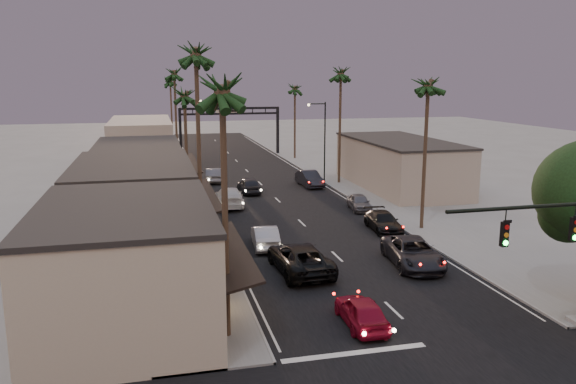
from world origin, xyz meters
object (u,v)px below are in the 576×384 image
palm_ra (429,80)px  palm_rc (295,86)px  palm_lb (196,49)px  arch (230,119)px  streetlight_right (322,135)px  streetlight_left (189,128)px  palm_la (222,82)px  palm_rb (341,70)px  palm_lc (184,91)px  curbside_near (413,252)px  palm_far (170,79)px  curbside_black (383,222)px  palm_ld (174,71)px  oncoming_pickup (300,258)px  oncoming_red (361,311)px  oncoming_silver (265,236)px

palm_ra → palm_rc: (0.00, 40.00, -0.97)m
palm_lb → palm_ra: palm_lb is taller
arch → streetlight_right: size_ratio=1.69×
streetlight_left → palm_la: palm_la is taller
palm_rb → palm_la: bearing=-116.2°
palm_lb → palm_lc: palm_lb is taller
streetlight_right → curbside_near: streetlight_right is taller
streetlight_right → palm_far: 36.85m
streetlight_left → palm_far: bearing=93.9°
palm_rc → palm_far: bearing=140.4°
palm_lc → curbside_black: palm_lc is taller
palm_ld → curbside_black: size_ratio=2.87×
streetlight_left → palm_rc: (15.52, 6.00, 5.14)m
oncoming_pickup → curbside_black: 11.52m
palm_ld → curbside_black: bearing=-65.3°
palm_ld → palm_rb: size_ratio=1.00×
palm_ld → palm_rb: 20.42m
palm_rb → palm_lb: bearing=-128.0°
oncoming_red → oncoming_pickup: oncoming_pickup is taller
streetlight_right → oncoming_silver: 25.74m
streetlight_right → oncoming_pickup: size_ratio=1.42×
oncoming_pickup → curbside_near: size_ratio=1.04×
arch → palm_rc: palm_rc is taller
palm_far → oncoming_red: (6.06, -69.26, -10.72)m
palm_rb → streetlight_right: bearing=149.2°
arch → palm_rb: 28.24m
palm_ld → palm_rb: (17.20, -11.00, 0.00)m
palm_rc → oncoming_silver: (-12.80, -41.76, -9.70)m
palm_la → palm_lb: size_ratio=0.87×
palm_rb → curbside_black: palm_rb is taller
palm_rb → curbside_near: size_ratio=2.34×
palm_ra → palm_rc: palm_ra is taller
arch → palm_rc: (8.60, -6.00, 4.94)m
palm_far → oncoming_silver: 56.92m
palm_ld → oncoming_silver: 35.05m
streetlight_left → palm_rc: palm_rc is taller
palm_ld → streetlight_right: bearing=-32.8°
palm_far → palm_la: bearing=-90.2°
palm_rc → palm_far: palm_far is taller
palm_lb → palm_rb: (17.20, 22.00, -0.97)m
oncoming_pickup → palm_rc: bearing=-106.5°
arch → palm_lb: bearing=-100.2°
palm_lc → palm_rc: bearing=58.4°
curbside_black → palm_rb: bearing=85.3°
palm_ra → palm_rc: size_ratio=1.08×
streetlight_right → palm_rb: 7.35m
streetlight_left → curbside_near: bearing=-75.3°
palm_ra → oncoming_silver: (-12.80, -1.76, -10.67)m
oncoming_silver → palm_ld: bearing=-77.1°
arch → streetlight_left: (-6.92, -12.00, -0.20)m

